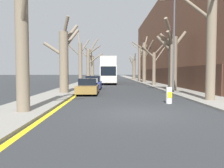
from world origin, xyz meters
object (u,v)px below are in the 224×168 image
object	(u,v)px
double_decker_bus	(108,69)
parked_car_1	(93,83)
street_tree_left_4	(92,66)
street_tree_left_0	(23,28)
lamp_post	(173,41)
street_tree_right_2	(154,64)
parked_car_0	(88,87)
street_tree_left_3	(89,64)
street_tree_right_4	(140,62)
street_tree_left_2	(80,61)
street_tree_right_1	(172,59)
street_tree_right_0	(211,39)
street_tree_right_3	(145,61)
traffic_bollard	(169,95)
street_tree_right_5	(134,68)
street_tree_left_1	(64,58)

from	to	relation	value
double_decker_bus	parked_car_1	bearing A→B (deg)	-97.81
street_tree_left_4	street_tree_left_0	bearing A→B (deg)	-89.66
lamp_post	street_tree_right_2	bearing A→B (deg)	86.98
parked_car_0	lamp_post	distance (m)	8.58
street_tree_left_3	street_tree_right_4	distance (m)	12.07
street_tree_left_2	street_tree_right_2	bearing A→B (deg)	1.71
street_tree_left_2	street_tree_right_1	bearing A→B (deg)	-41.17
street_tree_right_0	street_tree_right_2	xyz separation A→B (m)	(-0.13, 16.84, -0.88)
street_tree_left_4	street_tree_right_0	size ratio (longest dim) A/B	0.89
street_tree_right_3	traffic_bollard	size ratio (longest dim) A/B	8.69
street_tree_right_5	parked_car_0	xyz separation A→B (m)	(-8.07, -36.53, -2.39)
street_tree_left_4	street_tree_right_2	world-z (taller)	street_tree_left_4
street_tree_left_4	street_tree_right_0	xyz separation A→B (m)	(10.45, -36.91, 0.56)
double_decker_bus	street_tree_right_4	bearing A→B (deg)	54.59
street_tree_left_0	traffic_bollard	bearing A→B (deg)	23.56
street_tree_left_3	traffic_bollard	size ratio (longest dim) A/B	8.22
street_tree_left_0	double_decker_bus	distance (m)	27.59
street_tree_left_3	street_tree_right_4	world-z (taller)	street_tree_right_4
street_tree_left_0	parked_car_1	xyz separation A→B (m)	(1.98, 15.04, -3.16)
lamp_post	street_tree_right_5	bearing A→B (deg)	89.13
lamp_post	street_tree_right_0	bearing A→B (deg)	-83.11
street_tree_left_2	lamp_post	xyz separation A→B (m)	(9.73, -10.69, 1.34)
street_tree_left_3	parked_car_1	xyz separation A→B (m)	(1.86, -15.08, -2.76)
street_tree_right_1	street_tree_left_0	bearing A→B (deg)	-130.90
street_tree_right_0	double_decker_bus	size ratio (longest dim) A/B	0.72
street_tree_left_2	street_tree_right_4	size ratio (longest dim) A/B	0.97
street_tree_left_0	parked_car_1	size ratio (longest dim) A/B	1.70
street_tree_left_1	street_tree_right_4	distance (m)	29.22
street_tree_left_1	street_tree_right_2	bearing A→B (deg)	48.24
traffic_bollard	street_tree_right_5	bearing A→B (deg)	86.46
street_tree_right_0	street_tree_right_4	xyz separation A→B (m)	(0.07, 32.69, 0.12)
street_tree_right_2	double_decker_bus	distance (m)	9.20
street_tree_left_3	street_tree_right_3	bearing A→B (deg)	-4.93
street_tree_right_2	lamp_post	bearing A→B (deg)	-93.02
street_tree_left_0	street_tree_right_2	xyz separation A→B (m)	(10.08, 20.76, -0.77)
street_tree_left_2	street_tree_left_0	bearing A→B (deg)	-89.36
street_tree_left_2	traffic_bollard	bearing A→B (deg)	-66.00
street_tree_left_2	street_tree_right_3	bearing A→B (deg)	40.43
street_tree_right_1	street_tree_right_2	distance (m)	9.23
lamp_post	street_tree_left_0	bearing A→B (deg)	-134.24
street_tree_right_3	lamp_post	size ratio (longest dim) A/B	1.01
street_tree_left_2	double_decker_bus	bearing A→B (deg)	60.43
street_tree_right_1	street_tree_right_2	world-z (taller)	street_tree_right_1
street_tree_right_3	double_decker_bus	distance (m)	6.91
street_tree_right_3	parked_car_0	distance (m)	22.01
street_tree_left_4	street_tree_right_1	distance (m)	31.04
street_tree_right_4	lamp_post	size ratio (longest dim) A/B	0.98
street_tree_right_2	street_tree_right_5	size ratio (longest dim) A/B	1.02
street_tree_left_1	street_tree_right_4	size ratio (longest dim) A/B	0.79
street_tree_left_2	street_tree_right_0	distance (m)	19.56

